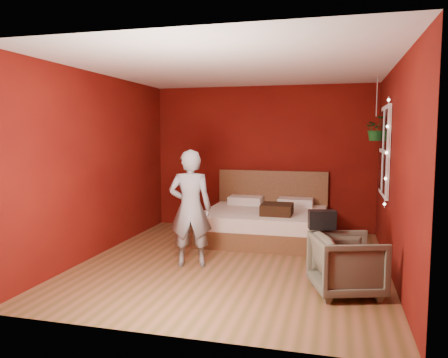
# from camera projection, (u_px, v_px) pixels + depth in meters

# --- Properties ---
(floor) EXTENTS (4.50, 4.50, 0.00)m
(floor) POSITION_uv_depth(u_px,v_px,m) (234.00, 263.00, 5.93)
(floor) COLOR brown
(floor) RESTS_ON ground
(room_walls) EXTENTS (4.04, 4.54, 2.62)m
(room_walls) POSITION_uv_depth(u_px,v_px,m) (234.00, 139.00, 5.76)
(room_walls) COLOR #66120A
(room_walls) RESTS_ON ground
(window) EXTENTS (0.05, 0.97, 1.27)m
(window) POSITION_uv_depth(u_px,v_px,m) (384.00, 151.00, 6.15)
(window) COLOR white
(window) RESTS_ON room_walls
(fairy_lights) EXTENTS (0.04, 0.04, 1.45)m
(fairy_lights) POSITION_uv_depth(u_px,v_px,m) (387.00, 153.00, 5.65)
(fairy_lights) COLOR silver
(fairy_lights) RESTS_ON room_walls
(bed) EXTENTS (1.96, 1.67, 1.08)m
(bed) POSITION_uv_depth(u_px,v_px,m) (266.00, 222.00, 7.26)
(bed) COLOR brown
(bed) RESTS_ON ground
(person) EXTENTS (0.63, 0.49, 1.54)m
(person) POSITION_uv_depth(u_px,v_px,m) (190.00, 208.00, 5.72)
(person) COLOR gray
(person) RESTS_ON ground
(armchair) EXTENTS (0.90, 0.89, 0.65)m
(armchair) POSITION_uv_depth(u_px,v_px,m) (347.00, 264.00, 4.75)
(armchair) COLOR #5D5B49
(armchair) RESTS_ON ground
(handbag) EXTENTS (0.33, 0.21, 0.22)m
(handbag) POSITION_uv_depth(u_px,v_px,m) (322.00, 220.00, 5.00)
(handbag) COLOR black
(handbag) RESTS_ON armchair
(throw_pillow) EXTENTS (0.48, 0.48, 0.17)m
(throw_pillow) POSITION_uv_depth(u_px,v_px,m) (277.00, 209.00, 6.78)
(throw_pillow) COLOR #301F10
(throw_pillow) RESTS_ON bed
(hanging_plant) EXTENTS (0.41, 0.39, 0.97)m
(hanging_plant) POSITION_uv_depth(u_px,v_px,m) (376.00, 129.00, 6.66)
(hanging_plant) COLOR silver
(hanging_plant) RESTS_ON room_walls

